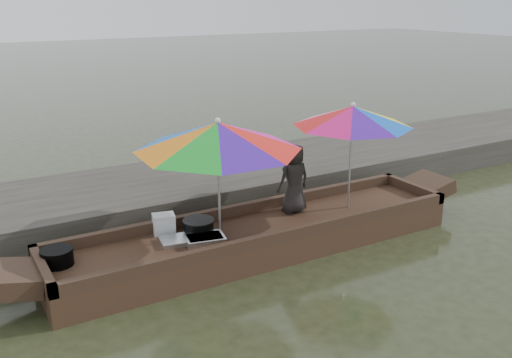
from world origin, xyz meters
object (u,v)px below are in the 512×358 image
cooking_pot (57,257)px  tray_crayfish (205,240)px  supply_bag (164,224)px  boat_hull (260,239)px  umbrella_bow (219,179)px  tray_scallop (180,240)px  vendor (294,178)px  umbrella_stern (350,156)px  charcoal_grill (199,227)px

cooking_pot → tray_crayfish: (1.73, -0.30, -0.05)m
tray_crayfish → supply_bag: (-0.33, 0.55, 0.09)m
boat_hull → supply_bag: (-1.19, 0.45, 0.30)m
tray_crayfish → supply_bag: supply_bag is taller
supply_bag → umbrella_bow: umbrella_bow is taller
tray_scallop → vendor: (1.83, 0.18, 0.47)m
supply_bag → umbrella_bow: (0.59, -0.45, 0.65)m
tray_scallop → umbrella_stern: umbrella_stern is taller
boat_hull → umbrella_stern: umbrella_stern is taller
vendor → tray_scallop: bearing=4.1°
boat_hull → umbrella_bow: (-0.60, 0.00, 0.95)m
tray_crayfish → tray_scallop: 0.32m
charcoal_grill → umbrella_bow: (0.21, -0.20, 0.68)m
tray_crayfish → tray_scallop: tray_crayfish is taller
tray_crayfish → umbrella_bow: (0.26, 0.10, 0.73)m
supply_bag → umbrella_stern: umbrella_stern is taller
tray_crayfish → vendor: bearing=12.7°
tray_crayfish → vendor: (1.57, 0.35, 0.46)m
cooking_pot → umbrella_bow: umbrella_bow is taller
tray_scallop → cooking_pot: bearing=175.1°
charcoal_grill → supply_bag: (-0.38, 0.25, 0.04)m
umbrella_stern → tray_scallop: bearing=178.3°
boat_hull → vendor: vendor is taller
cooking_pot → charcoal_grill: 1.79m
boat_hull → umbrella_bow: size_ratio=2.71×
boat_hull → tray_scallop: (-1.12, 0.08, 0.21)m
charcoal_grill → umbrella_bow: bearing=-44.6°
supply_bag → vendor: bearing=-5.9°
tray_crayfish → vendor: vendor is taller
boat_hull → tray_scallop: 1.15m
supply_bag → charcoal_grill: bearing=-32.6°
umbrella_stern → cooking_pot: bearing=177.1°
charcoal_grill → tray_scallop: bearing=-158.3°
supply_bag → umbrella_stern: size_ratio=0.17×
tray_scallop → charcoal_grill: size_ratio=1.25×
umbrella_bow → tray_crayfish: bearing=-159.3°
tray_crayfish → charcoal_grill: bearing=79.8°
supply_bag → umbrella_stern: (2.69, -0.45, 0.65)m
charcoal_grill → vendor: (1.51, 0.05, 0.41)m
boat_hull → umbrella_stern: size_ratio=3.37×
vendor → charcoal_grill: bearing=0.4°
tray_crayfish → vendor: 1.67m
tray_scallop → umbrella_stern: bearing=-1.7°
tray_crayfish → cooking_pot: bearing=170.1°
tray_scallop → charcoal_grill: 0.35m
charcoal_grill → cooking_pot: bearing=-180.0°
tray_crayfish → charcoal_grill: (0.05, 0.30, 0.05)m
tray_crayfish → umbrella_stern: size_ratio=0.29×
tray_crayfish → charcoal_grill: charcoal_grill is taller
boat_hull → umbrella_bow: 1.12m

